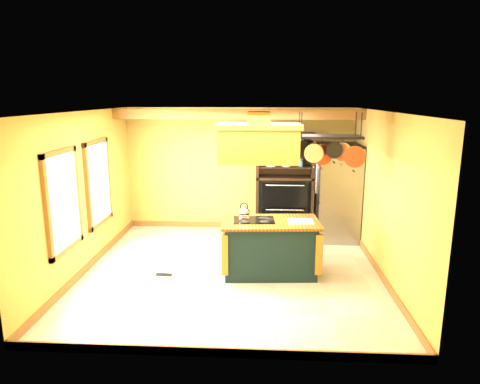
# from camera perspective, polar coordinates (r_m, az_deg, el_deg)

# --- Properties ---
(floor) EXTENTS (5.00, 5.00, 0.00)m
(floor) POSITION_cam_1_polar(r_m,az_deg,el_deg) (7.48, -1.12, -10.47)
(floor) COLOR beige
(floor) RESTS_ON ground
(ceiling) EXTENTS (5.00, 5.00, 0.00)m
(ceiling) POSITION_cam_1_polar(r_m,az_deg,el_deg) (6.88, -1.22, 10.67)
(ceiling) COLOR white
(ceiling) RESTS_ON wall_back
(wall_back) EXTENTS (5.00, 0.02, 2.70)m
(wall_back) POSITION_cam_1_polar(r_m,az_deg,el_deg) (9.51, -0.03, 3.05)
(wall_back) COLOR #BB8C44
(wall_back) RESTS_ON floor
(wall_front) EXTENTS (5.00, 0.02, 2.70)m
(wall_front) POSITION_cam_1_polar(r_m,az_deg,el_deg) (4.67, -3.49, -7.28)
(wall_front) COLOR #BB8C44
(wall_front) RESTS_ON floor
(wall_left) EXTENTS (0.02, 5.00, 2.70)m
(wall_left) POSITION_cam_1_polar(r_m,az_deg,el_deg) (7.66, -20.16, -0.09)
(wall_left) COLOR #BB8C44
(wall_left) RESTS_ON floor
(wall_right) EXTENTS (0.02, 5.00, 2.70)m
(wall_right) POSITION_cam_1_polar(r_m,az_deg,el_deg) (7.31, 18.77, -0.57)
(wall_right) COLOR #BB8C44
(wall_right) RESTS_ON floor
(ceiling_beam) EXTENTS (5.00, 0.15, 0.20)m
(ceiling_beam) POSITION_cam_1_polar(r_m,az_deg,el_deg) (8.58, -0.34, 10.34)
(ceiling_beam) COLOR brown
(ceiling_beam) RESTS_ON ceiling
(window_near) EXTENTS (0.06, 1.06, 1.56)m
(window_near) POSITION_cam_1_polar(r_m,az_deg,el_deg) (6.93, -22.49, -1.15)
(window_near) COLOR brown
(window_near) RESTS_ON wall_left
(window_far) EXTENTS (0.06, 1.06, 1.56)m
(window_far) POSITION_cam_1_polar(r_m,az_deg,el_deg) (8.18, -18.33, 1.17)
(window_far) COLOR brown
(window_far) RESTS_ON wall_left
(kitchen_island) EXTENTS (1.67, 1.00, 1.11)m
(kitchen_island) POSITION_cam_1_polar(r_m,az_deg,el_deg) (7.24, 3.97, -7.29)
(kitchen_island) COLOR #13292C
(kitchen_island) RESTS_ON floor
(range_hood) EXTENTS (1.34, 0.76, 0.80)m
(range_hood) POSITION_cam_1_polar(r_m,az_deg,el_deg) (6.84, 2.53, 6.74)
(range_hood) COLOR #A97F2A
(range_hood) RESTS_ON ceiling
(pot_rack) EXTENTS (1.10, 0.50, 0.85)m
(pot_rack) POSITION_cam_1_polar(r_m,az_deg,el_deg) (6.93, 11.83, 6.20)
(pot_rack) COLOR black
(pot_rack) RESTS_ON ceiling
(refrigerator) EXTENTS (0.84, 0.99, 1.95)m
(refrigerator) POSITION_cam_1_polar(r_m,az_deg,el_deg) (9.11, 12.80, -0.27)
(refrigerator) COLOR gray
(refrigerator) RESTS_ON floor
(hutch) EXTENTS (1.23, 0.56, 2.18)m
(hutch) POSITION_cam_1_polar(r_m,az_deg,el_deg) (9.37, 5.91, -0.27)
(hutch) COLOR black
(hutch) RESTS_ON floor
(floor_register) EXTENTS (0.29, 0.14, 0.01)m
(floor_register) POSITION_cam_1_polar(r_m,az_deg,el_deg) (7.43, -10.12, -10.79)
(floor_register) COLOR black
(floor_register) RESTS_ON floor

